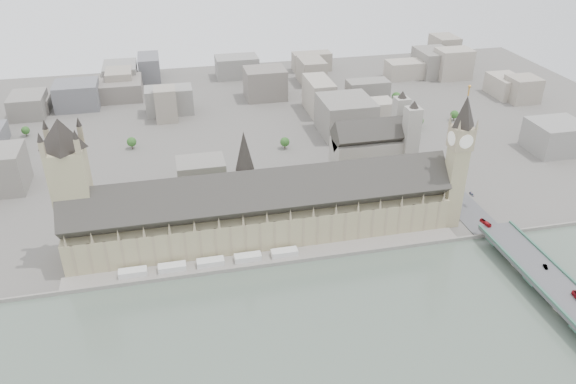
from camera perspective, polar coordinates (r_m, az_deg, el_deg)
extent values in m
plane|color=#595651|center=(388.56, -2.04, -6.24)|extent=(900.00, 900.00, 0.00)
cube|color=slate|center=(375.75, -1.61, -7.36)|extent=(600.00, 1.50, 3.00)
cube|color=slate|center=(381.99, -1.83, -6.76)|extent=(270.00, 15.00, 2.00)
cube|color=silver|center=(377.99, -15.50, -7.88)|extent=(18.00, 7.00, 4.00)
cube|color=silver|center=(376.57, -11.69, -7.50)|extent=(18.00, 7.00, 4.00)
cube|color=silver|center=(376.81, -7.88, -7.08)|extent=(18.00, 7.00, 4.00)
cube|color=silver|center=(378.71, -4.10, -6.63)|extent=(18.00, 7.00, 4.00)
cube|color=silver|center=(382.23, -0.37, -6.16)|extent=(18.00, 7.00, 4.00)
cube|color=#988D67|center=(397.91, -2.62, -3.14)|extent=(265.00, 40.00, 25.00)
cube|color=#33312D|center=(386.28, -2.70, -0.32)|extent=(265.00, 40.73, 40.73)
cube|color=#988D67|center=(421.32, 16.42, 0.47)|extent=(12.00, 12.00, 62.00)
cube|color=gray|center=(404.77, 17.18, 5.31)|extent=(14.00, 14.00, 16.00)
cylinder|color=white|center=(408.27, 18.07, 5.38)|extent=(0.60, 10.00, 10.00)
cylinder|color=white|center=(401.36, 16.28, 5.25)|extent=(0.60, 10.00, 10.00)
cylinder|color=white|center=(410.47, 16.72, 5.72)|extent=(10.00, 0.60, 10.00)
cylinder|color=white|center=(399.11, 17.66, 4.89)|extent=(10.00, 0.60, 10.00)
cone|color=#282320|center=(397.84, 17.58, 7.81)|extent=(17.00, 17.00, 22.00)
cylinder|color=gold|center=(393.24, 17.89, 9.70)|extent=(1.00, 1.00, 6.00)
sphere|color=gold|center=(392.16, 17.97, 10.18)|extent=(2.00, 2.00, 2.00)
cone|color=gray|center=(408.65, 17.81, 7.27)|extent=(2.40, 2.40, 8.00)
cone|color=gray|center=(402.43, 16.19, 7.19)|extent=(2.40, 2.40, 8.00)
cone|color=gray|center=(398.37, 18.69, 6.56)|extent=(2.40, 2.40, 8.00)
cone|color=gray|center=(391.98, 17.04, 6.46)|extent=(2.40, 2.40, 8.00)
cube|color=#988D67|center=(390.59, -20.78, -1.19)|extent=(23.00, 23.00, 80.00)
cone|color=#282320|center=(369.42, -22.13, 5.51)|extent=(30.00, 30.00, 20.00)
cylinder|color=gray|center=(386.31, -4.34, 0.97)|extent=(12.00, 12.00, 20.00)
cone|color=#282320|center=(375.55, -4.48, 4.20)|extent=(13.00, 13.00, 28.00)
cube|color=#474749|center=(382.51, 25.67, -9.35)|extent=(25.00, 325.00, 10.25)
cube|color=#9B948C|center=(484.30, 8.05, 3.46)|extent=(60.00, 28.00, 34.00)
cube|color=#33312D|center=(475.23, 8.24, 5.85)|extent=(60.00, 28.28, 28.28)
cube|color=#9B948C|center=(499.73, 11.17, 5.92)|extent=(12.00, 12.00, 64.00)
cube|color=#9B948C|center=(479.83, 12.27, 4.79)|extent=(12.00, 12.00, 64.00)
imported|color=#A61218|center=(423.11, 19.42, -2.97)|extent=(4.40, 9.99, 2.71)
imported|color=gray|center=(393.07, 24.70, -6.91)|extent=(2.95, 5.19, 1.62)
imported|color=gray|center=(458.48, 18.15, -0.22)|extent=(2.39, 5.54, 1.59)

